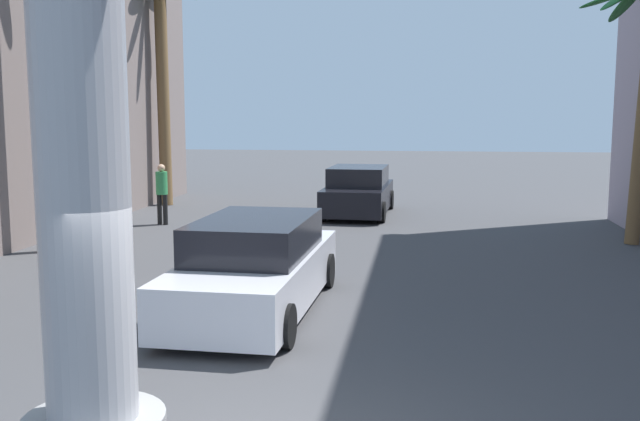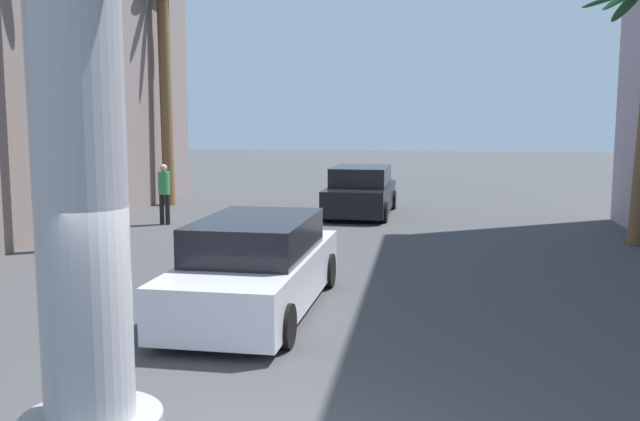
# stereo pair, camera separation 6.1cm
# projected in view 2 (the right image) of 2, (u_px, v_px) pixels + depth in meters

# --- Properties ---
(ground_plane) EXTENTS (92.69, 92.69, 0.00)m
(ground_plane) POSITION_uv_depth(u_px,v_px,m) (357.00, 257.00, 16.33)
(ground_plane) COLOR #424244
(car_lead) EXTENTS (2.14, 5.19, 1.56)m
(car_lead) POSITION_uv_depth(u_px,v_px,m) (256.00, 267.00, 11.78)
(car_lead) COLOR black
(car_lead) RESTS_ON ground
(car_far) EXTENTS (2.16, 4.53, 1.56)m
(car_far) POSITION_uv_depth(u_px,v_px,m) (361.00, 192.00, 22.97)
(car_far) COLOR black
(car_far) RESTS_ON ground
(palm_tree_far_left) EXTENTS (2.93, 3.02, 7.88)m
(palm_tree_far_left) POSITION_uv_depth(u_px,v_px,m) (164.00, 70.00, 24.99)
(palm_tree_far_left) COLOR brown
(palm_tree_far_left) RESTS_ON ground
(pedestrian_far_left) EXTENTS (0.41, 0.41, 1.78)m
(pedestrian_far_left) POSITION_uv_depth(u_px,v_px,m) (164.00, 189.00, 20.91)
(pedestrian_far_left) COLOR black
(pedestrian_far_left) RESTS_ON ground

